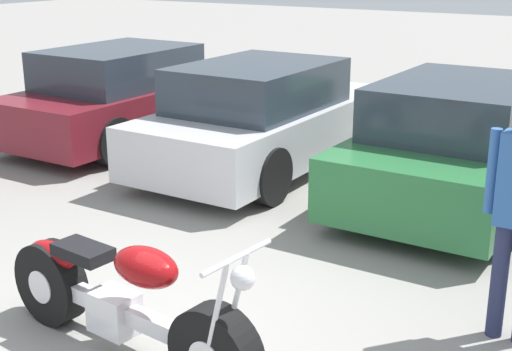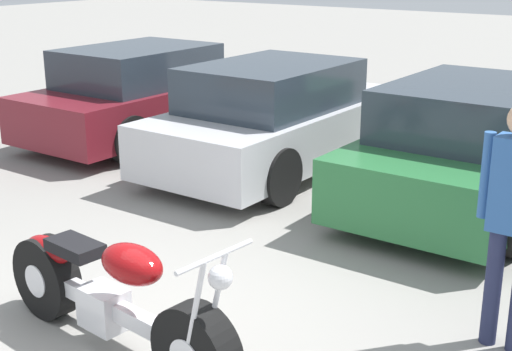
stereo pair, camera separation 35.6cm
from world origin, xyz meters
The scene contains 5 objects.
ground_plane centered at (0.00, 0.00, 0.00)m, with size 60.00×60.00×0.00m, color gray.
motorcycle centered at (0.04, -0.19, 0.41)m, with size 2.30×0.69×1.04m.
parked_car_maroon centered at (-4.05, 4.47, 0.66)m, with size 1.83×4.16×1.39m.
parked_car_silver centered at (-1.52, 4.27, 0.66)m, with size 1.83×4.16×1.39m.
parked_car_green centered at (1.01, 4.36, 0.66)m, with size 1.83×4.16×1.39m.
Camera 1 is at (3.17, -3.45, 2.71)m, focal length 50.00 mm.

